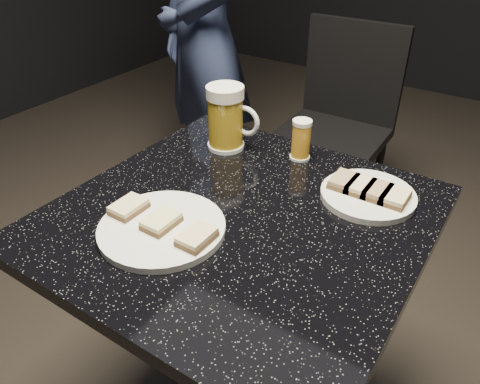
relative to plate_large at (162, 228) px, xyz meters
name	(u,v)px	position (x,y,z in m)	size (l,w,h in m)	color
plate_large	(162,228)	(0.00, 0.00, 0.00)	(0.24, 0.24, 0.01)	white
plate_small	(368,195)	(0.28, 0.32, 0.00)	(0.20, 0.20, 0.01)	silver
patron	(204,37)	(-0.68, 1.03, 0.03)	(0.58, 0.38, 1.58)	navy
table	(240,299)	(0.09, 0.13, -0.25)	(0.70, 0.70, 0.75)	black
beer_mug	(227,118)	(-0.10, 0.35, 0.07)	(0.13, 0.09, 0.16)	white
beer_tumbler	(301,140)	(0.08, 0.40, 0.04)	(0.05, 0.05, 0.10)	silver
chair	(338,121)	(-0.13, 1.18, -0.26)	(0.42, 0.42, 0.87)	black
canapes_on_plate_large	(161,221)	(0.00, 0.00, 0.02)	(0.22, 0.07, 0.02)	#4C3521
canapes_on_plate_small	(369,189)	(0.28, 0.32, 0.02)	(0.16, 0.07, 0.02)	#4C3521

